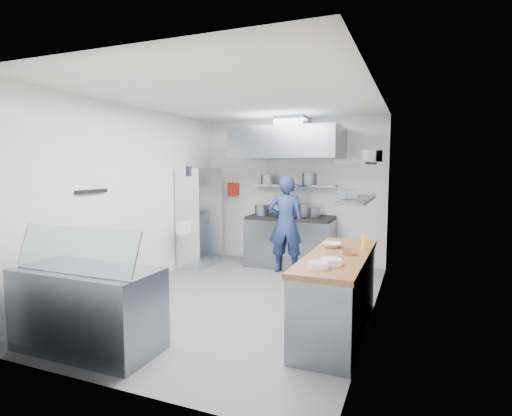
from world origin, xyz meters
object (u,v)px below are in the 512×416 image
at_px(gas_range, 291,243).
at_px(wire_rack, 200,217).
at_px(chef, 286,224).
at_px(display_case, 88,309).

xyz_separation_m(gas_range, wire_rack, (-1.63, -0.57, 0.48)).
xyz_separation_m(chef, display_case, (-0.95, -3.67, -0.44)).
bearing_deg(display_case, chef, 75.53).
height_order(wire_rack, display_case, wire_rack).
xyz_separation_m(gas_range, display_case, (-0.91, -4.10, -0.03)).
height_order(chef, wire_rack, wire_rack).
distance_m(gas_range, display_case, 4.20).
bearing_deg(gas_range, display_case, -102.51).
bearing_deg(chef, display_case, 64.07).
bearing_deg(display_case, wire_rack, 101.53).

